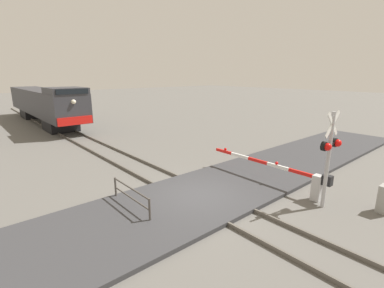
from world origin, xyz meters
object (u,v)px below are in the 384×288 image
(locomotive, at_px, (45,103))
(crossing_signal, at_px, (330,150))
(crossing_gate, at_px, (297,177))
(guard_railing, at_px, (131,195))

(locomotive, xyz_separation_m, crossing_signal, (3.07, -27.14, 0.19))
(crossing_gate, height_order, guard_railing, crossing_gate)
(locomotive, xyz_separation_m, guard_railing, (-2.65, -22.56, -1.47))
(crossing_signal, xyz_separation_m, guard_railing, (-5.72, 4.58, -1.66))
(locomotive, height_order, crossing_gate, locomotive)
(crossing_signal, relative_size, guard_railing, 1.41)
(crossing_gate, xyz_separation_m, guard_railing, (-6.12, 3.23, -0.12))
(crossing_gate, bearing_deg, crossing_signal, -106.73)
(locomotive, bearing_deg, crossing_gate, -82.33)
(crossing_signal, height_order, guard_railing, crossing_signal)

